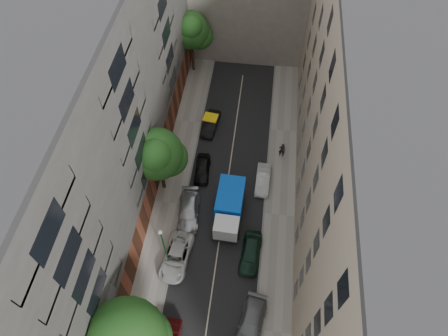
% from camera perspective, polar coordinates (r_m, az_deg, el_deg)
% --- Properties ---
extents(ground, '(120.00, 120.00, 0.00)m').
position_cam_1_polar(ground, '(39.95, -0.04, -5.92)').
color(ground, '#4C4C49').
rests_on(ground, ground).
extents(road_surface, '(8.00, 44.00, 0.02)m').
position_cam_1_polar(road_surface, '(39.94, -0.04, -5.91)').
color(road_surface, black).
rests_on(road_surface, ground).
extents(sidewalk_left, '(3.00, 44.00, 0.15)m').
position_cam_1_polar(sidewalk_left, '(40.60, -7.80, -4.97)').
color(sidewalk_left, gray).
rests_on(sidewalk_left, ground).
extents(sidewalk_right, '(3.00, 44.00, 0.15)m').
position_cam_1_polar(sidewalk_right, '(39.93, 7.87, -6.66)').
color(sidewalk_right, gray).
rests_on(sidewalk_right, ground).
extents(building_left, '(8.00, 44.00, 20.00)m').
position_cam_1_polar(building_left, '(34.28, -18.68, 4.65)').
color(building_left, '#484643').
rests_on(building_left, ground).
extents(building_right, '(8.00, 44.00, 20.00)m').
position_cam_1_polar(building_right, '(32.66, 19.47, 0.96)').
color(building_right, tan).
rests_on(building_right, ground).
extents(tarp_truck, '(2.59, 6.13, 2.80)m').
position_cam_1_polar(tarp_truck, '(38.28, 0.74, -5.67)').
color(tarp_truck, black).
rests_on(tarp_truck, ground).
extents(car_left_2, '(2.78, 5.21, 1.39)m').
position_cam_1_polar(car_left_2, '(37.24, -6.83, -12.48)').
color(car_left_2, silver).
rests_on(car_left_2, ground).
extents(car_left_3, '(2.48, 5.10, 1.43)m').
position_cam_1_polar(car_left_3, '(39.19, -5.07, -6.13)').
color(car_left_3, '#BABABF').
rests_on(car_left_3, ground).
extents(car_left_4, '(1.76, 3.92, 1.31)m').
position_cam_1_polar(car_left_4, '(41.86, -3.14, -0.12)').
color(car_left_4, black).
rests_on(car_left_4, ground).
extents(car_left_5, '(1.92, 4.21, 1.34)m').
position_cam_1_polar(car_left_5, '(45.72, -1.90, 6.34)').
color(car_left_5, black).
rests_on(car_left_5, ground).
extents(car_right_1, '(2.75, 5.12, 1.41)m').
position_cam_1_polar(car_right_1, '(35.20, 3.85, -21.36)').
color(car_right_1, slate).
rests_on(car_right_1, ground).
extents(car_right_2, '(2.07, 4.52, 1.50)m').
position_cam_1_polar(car_right_2, '(37.16, 3.83, -11.99)').
color(car_right_2, black).
rests_on(car_right_2, ground).
extents(car_right_3, '(1.45, 3.98, 1.30)m').
position_cam_1_polar(car_right_3, '(41.23, 5.56, -1.66)').
color(car_right_3, silver).
rests_on(car_right_3, ground).
extents(tree_mid, '(5.24, 4.96, 8.16)m').
position_cam_1_polar(tree_mid, '(37.15, -9.42, 1.69)').
color(tree_mid, '#382619').
rests_on(tree_mid, sidewalk_left).
extents(tree_far, '(4.75, 4.39, 8.30)m').
position_cam_1_polar(tree_far, '(49.66, -4.65, 18.78)').
color(tree_far, '#382619').
rests_on(tree_far, sidewalk_left).
extents(lamp_post, '(0.36, 0.36, 6.59)m').
position_cam_1_polar(lamp_post, '(33.97, -8.59, -10.83)').
color(lamp_post, '#175129').
rests_on(lamp_post, sidewalk_left).
extents(pedestrian, '(0.75, 0.54, 1.93)m').
position_cam_1_polar(pedestrian, '(43.16, 8.30, 2.57)').
color(pedestrian, black).
rests_on(pedestrian, sidewalk_right).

